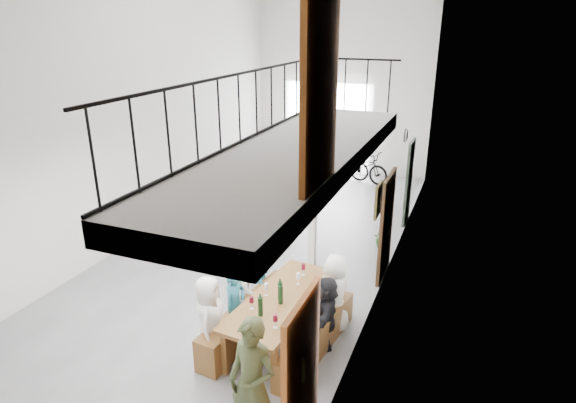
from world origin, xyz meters
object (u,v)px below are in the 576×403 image
at_px(side_bench, 198,198).
at_px(bicycle_near, 361,166).
at_px(bench_inner, 249,318).
at_px(serving_counter, 290,154).
at_px(oak_barrel, 242,170).
at_px(tasting_table, 283,303).
at_px(host_standing, 253,384).

distance_m(side_bench, bicycle_near, 5.06).
bearing_deg(bench_inner, bicycle_near, 97.90).
height_order(serving_counter, bicycle_near, serving_counter).
relative_size(oak_barrel, bicycle_near, 0.54).
bearing_deg(tasting_table, oak_barrel, 127.40).
relative_size(tasting_table, serving_counter, 1.28).
relative_size(tasting_table, oak_barrel, 2.41).
xyz_separation_m(bench_inner, serving_counter, (-2.71, 8.60, 0.22)).
height_order(bench_inner, serving_counter, serving_counter).
height_order(tasting_table, host_standing, host_standing).
xyz_separation_m(side_bench, host_standing, (4.59, -6.26, 0.56)).
bearing_deg(host_standing, side_bench, 135.40).
relative_size(serving_counter, bicycle_near, 1.02).
bearing_deg(oak_barrel, tasting_table, -58.58).
xyz_separation_m(tasting_table, serving_counter, (-3.30, 8.64, -0.23)).
bearing_deg(bicycle_near, oak_barrel, 135.69).
bearing_deg(serving_counter, bicycle_near, -9.38).
bearing_deg(oak_barrel, serving_counter, 73.94).
bearing_deg(host_standing, bench_inner, 126.69).
distance_m(bench_inner, oak_barrel, 7.22).
xyz_separation_m(tasting_table, side_bench, (-4.22, 4.46, -0.45)).
distance_m(tasting_table, oak_barrel, 7.55).
bearing_deg(tasting_table, host_standing, -72.38).
distance_m(serving_counter, host_standing, 11.08).
bearing_deg(host_standing, serving_counter, 118.50).
bearing_deg(serving_counter, bench_inner, -71.03).
height_order(tasting_table, serving_counter, serving_counter).
height_order(oak_barrel, bicycle_near, oak_barrel).
relative_size(side_bench, oak_barrel, 1.86).
bearing_deg(bicycle_near, serving_counter, 96.13).
bearing_deg(serving_counter, side_bench, -100.96).
distance_m(oak_barrel, serving_counter, 2.30).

